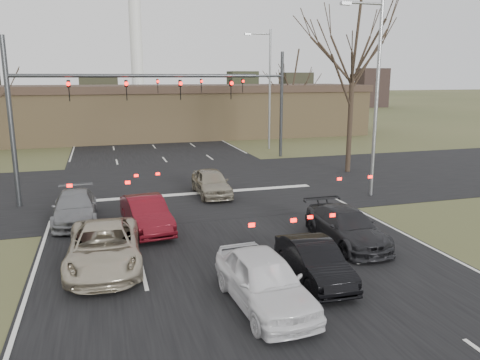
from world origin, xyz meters
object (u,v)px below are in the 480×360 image
object	(u,v)px
car_charcoal_sedan	(346,227)
car_red_ahead	(146,214)
building	(165,111)
streetlight_right_far	(268,83)
car_silver_suv	(104,247)
car_silver_ahead	(211,182)
car_black_hatch	(314,261)
car_white_sedan	(264,280)
streetlight_right_near	(374,88)
mast_arm_far	(247,92)
mast_arm_near	(83,100)
car_grey_ahead	(75,207)

from	to	relation	value
car_charcoal_sedan	car_red_ahead	size ratio (longest dim) A/B	1.09
building	streetlight_right_far	distance (m)	13.53
car_silver_suv	car_silver_ahead	size ratio (longest dim) A/B	1.24
building	car_black_hatch	bearing A→B (deg)	-90.74
car_white_sedan	car_black_hatch	bearing A→B (deg)	25.36
streetlight_right_near	car_black_hatch	size ratio (longest dim) A/B	2.67
mast_arm_far	car_black_hatch	world-z (taller)	mast_arm_far
car_black_hatch	car_red_ahead	size ratio (longest dim) A/B	0.90
building	car_black_hatch	world-z (taller)	building
car_black_hatch	car_silver_ahead	distance (m)	11.27
mast_arm_near	streetlight_right_near	xyz separation A→B (m)	(14.05, -3.00, 0.51)
car_red_ahead	car_silver_ahead	world-z (taller)	car_silver_ahead
mast_arm_near	car_grey_ahead	world-z (taller)	mast_arm_near
building	car_charcoal_sedan	size ratio (longest dim) A/B	9.39
car_grey_ahead	streetlight_right_far	bearing A→B (deg)	48.56
building	streetlight_right_far	size ratio (longest dim) A/B	4.24
car_charcoal_sedan	streetlight_right_far	bearing A→B (deg)	77.57
streetlight_right_far	car_grey_ahead	world-z (taller)	streetlight_right_far
car_charcoal_sedan	car_silver_ahead	xyz separation A→B (m)	(-3.18, 8.62, 0.04)
car_silver_suv	car_grey_ahead	world-z (taller)	car_silver_suv
streetlight_right_far	car_charcoal_sedan	distance (m)	24.21
mast_arm_far	car_grey_ahead	world-z (taller)	mast_arm_far
mast_arm_near	mast_arm_far	distance (m)	15.17
car_charcoal_sedan	car_silver_ahead	world-z (taller)	car_silver_ahead
building	mast_arm_near	bearing A→B (deg)	-106.13
car_black_hatch	car_grey_ahead	size ratio (longest dim) A/B	0.85
streetlight_right_near	car_charcoal_sedan	xyz separation A→B (m)	(-4.72, -6.12, -4.93)
streetlight_right_far	car_silver_ahead	world-z (taller)	streetlight_right_far
car_black_hatch	streetlight_right_far	bearing A→B (deg)	74.91
mast_arm_far	car_red_ahead	distance (m)	18.40
car_black_hatch	car_charcoal_sedan	bearing A→B (deg)	47.40
building	mast_arm_near	distance (m)	26.14
mast_arm_far	car_black_hatch	xyz separation A→B (m)	(-4.66, -21.76, -4.40)
streetlight_right_near	car_white_sedan	distance (m)	14.41
car_red_ahead	car_silver_ahead	xyz separation A→B (m)	(3.87, 4.88, 0.01)
car_white_sedan	car_grey_ahead	xyz separation A→B (m)	(-5.28, 9.53, -0.10)
car_silver_suv	car_black_hatch	bearing A→B (deg)	-23.22
building	car_white_sedan	distance (m)	38.00
streetlight_right_near	car_silver_suv	size ratio (longest dim) A/B	1.99
mast_arm_near	car_white_sedan	world-z (taller)	mast_arm_near
car_charcoal_sedan	building	bearing A→B (deg)	93.82
mast_arm_near	car_white_sedan	xyz separation A→B (m)	(4.73, -12.87, -4.33)
car_silver_suv	car_black_hatch	size ratio (longest dim) A/B	1.34
mast_arm_near	streetlight_right_far	size ratio (longest dim) A/B	1.21
car_silver_suv	car_black_hatch	xyz separation A→B (m)	(6.17, -2.92, -0.08)
car_grey_ahead	building	bearing A→B (deg)	74.26
car_silver_suv	streetlight_right_far	bearing A→B (deg)	60.65
car_silver_ahead	car_charcoal_sedan	bearing A→B (deg)	-69.43
car_charcoal_sedan	car_red_ahead	distance (m)	7.97
car_silver_suv	car_charcoal_sedan	size ratio (longest dim) A/B	1.12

